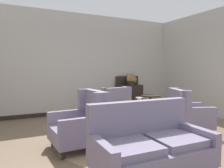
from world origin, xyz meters
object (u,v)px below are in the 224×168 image
Objects in this scene: armchair_near_window at (111,108)px; side_table at (150,104)px; settee at (150,145)px; armchair_near_sideboard at (82,124)px; sideboard at (129,96)px; coffee_table at (138,117)px; gramophone at (132,77)px; armchair_beside_settee at (187,114)px; porcelain_vase at (139,107)px.

side_table is at bearing 170.70° from armchair_near_window.
settee reaches higher than armchair_near_window.
side_table is at bearing 115.25° from armchair_near_sideboard.
sideboard reaches higher than side_table.
coffee_table is 0.85× the size of sideboard.
coffee_table is at bearing -119.64° from gramophone.
coffee_table is 1.23m from armchair_near_sideboard.
gramophone reaches higher than side_table.
armchair_near_sideboard is at bearing -177.05° from coffee_table.
armchair_near_sideboard is 2.39m from armchair_beside_settee.
side_table is (1.30, 0.04, -0.01)m from armchair_near_window.
armchair_near_sideboard is (-1.25, -0.04, -0.21)m from porcelain_vase.
porcelain_vase is 0.61× the size of gramophone.
side_table is 1.43m from gramophone.
armchair_near_sideboard is at bearing -178.28° from porcelain_vase.
side_table is (2.01, 2.68, 0.01)m from settee.
gramophone reaches higher than armchair_near_window.
settee is 2.94× the size of gramophone.
gramophone is (2.15, 3.91, 0.73)m from settee.
porcelain_vase is 0.33× the size of armchair_beside_settee.
armchair_near_sideboard is 1.01× the size of armchair_beside_settee.
coffee_table is at bearing 79.47° from armchair_near_window.
gramophone is at bearing 60.36° from coffee_table.
armchair_beside_settee is at bearing 117.11° from armchair_near_window.
sideboard is at bearing -146.83° from armchair_near_window.
coffee_table is at bearing -117.90° from sideboard.
gramophone is (1.40, 2.53, 0.49)m from porcelain_vase.
sideboard reaches higher than armchair_near_window.
armchair_near_sideboard reaches higher than coffee_table.
settee is 2.73m from armchair_near_window.
armchair_near_sideboard is (-1.23, -0.06, 0.00)m from coffee_table.
armchair_beside_settee is at bearing -11.79° from coffee_table.
armchair_near_window is at bearing 60.34° from armchair_beside_settee.
armchair_near_window is 1.01× the size of armchair_beside_settee.
armchair_beside_settee reaches higher than coffee_table.
coffee_table is 1.49× the size of side_table.
settee reaches higher than coffee_table.
gramophone is at bearing 83.27° from side_table.
coffee_table is 1.23m from armchair_near_window.
armchair_near_sideboard is 3.72m from sideboard.
sideboard is (1.37, 2.60, 0.08)m from coffee_table.
side_table is 1.33m from sideboard.
gramophone is (2.65, 2.57, 0.70)m from armchair_near_sideboard.
porcelain_vase is at bearing 101.21° from armchair_beside_settee.
porcelain_vase is 1.83m from side_table.
gramophone reaches higher than porcelain_vase.
sideboard is at bearing 118.18° from gramophone.
sideboard reaches higher than coffee_table.
settee is 1.43m from armchair_near_sideboard.
side_table is at bearing -96.73° from gramophone.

